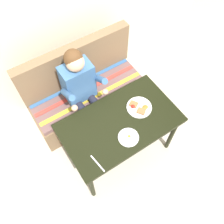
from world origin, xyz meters
TOP-DOWN VIEW (x-y plane):
  - ground_plane at (0.00, 0.00)m, footprint 8.00×8.00m
  - back_wall at (0.00, 1.27)m, footprint 4.40×0.10m
  - table at (0.00, 0.00)m, footprint 1.20×0.70m
  - couch at (0.00, 0.76)m, footprint 1.44×0.56m
  - person at (-0.11, 0.59)m, footprint 0.45×0.61m
  - plate_breakfast at (0.26, 0.03)m, footprint 0.26×0.26m
  - plate_eggs at (-0.03, -0.19)m, footprint 0.20×0.20m
  - knife at (-0.42, -0.24)m, footprint 0.04×0.20m

SIDE VIEW (x-z plane):
  - ground_plane at x=0.00m, z-range 0.00..0.00m
  - couch at x=0.00m, z-range -0.17..0.83m
  - table at x=0.00m, z-range 0.28..1.01m
  - knife at x=-0.42m, z-range 0.73..0.73m
  - plate_eggs at x=-0.03m, z-range 0.72..0.76m
  - person at x=-0.11m, z-range 0.13..1.35m
  - plate_breakfast at x=0.26m, z-range 0.72..0.77m
  - back_wall at x=0.00m, z-range 0.00..2.60m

